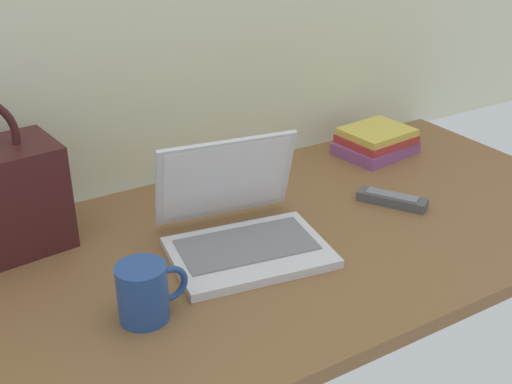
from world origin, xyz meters
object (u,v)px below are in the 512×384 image
object	(u,v)px
laptop	(241,226)
coffee_mug	(144,291)
remote_control_near	(392,199)
book_stack	(376,142)

from	to	relation	value
laptop	coffee_mug	bearing A→B (deg)	-154.70
remote_control_near	book_stack	bearing A→B (deg)	56.41
laptop	remote_control_near	bearing A→B (deg)	-3.24
coffee_mug	book_stack	size ratio (longest dim) A/B	0.59
laptop	coffee_mug	xyz separation A→B (m)	(-0.26, -0.12, 0.01)
laptop	coffee_mug	world-z (taller)	laptop
remote_control_near	book_stack	distance (m)	0.30
laptop	remote_control_near	distance (m)	0.40
laptop	remote_control_near	world-z (taller)	laptop
coffee_mug	laptop	bearing A→B (deg)	25.30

